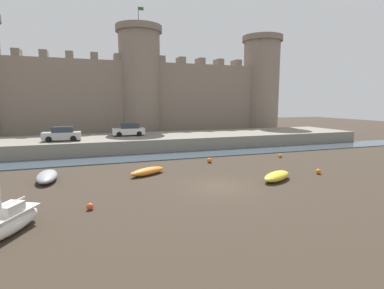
% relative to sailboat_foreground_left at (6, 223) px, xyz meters
% --- Properties ---
extents(ground_plane, '(160.00, 160.00, 0.00)m').
position_rel_sailboat_foreground_left_xyz_m(ground_plane, '(12.34, 3.96, -0.57)').
color(ground_plane, '#382D23').
extents(water_channel, '(80.00, 4.50, 0.10)m').
position_rel_sailboat_foreground_left_xyz_m(water_channel, '(12.34, 16.84, -0.52)').
color(water_channel, '#3D4C56').
rests_on(water_channel, ground).
extents(quay_road, '(58.39, 10.00, 1.59)m').
position_rel_sailboat_foreground_left_xyz_m(quay_road, '(12.34, 24.09, 0.23)').
color(quay_road, gray).
rests_on(quay_road, ground).
extents(castle, '(53.90, 7.51, 21.20)m').
position_rel_sailboat_foreground_left_xyz_m(castle, '(12.34, 35.68, 7.51)').
color(castle, gray).
rests_on(castle, ground).
extents(sailboat_foreground_left, '(2.94, 4.12, 5.72)m').
position_rel_sailboat_foreground_left_xyz_m(sailboat_foreground_left, '(0.00, 0.00, 0.00)').
color(sailboat_foreground_left, silver).
rests_on(sailboat_foreground_left, ground).
extents(rowboat_foreground_centre, '(3.53, 2.77, 0.69)m').
position_rel_sailboat_foreground_left_xyz_m(rowboat_foreground_centre, '(17.25, 4.00, -0.21)').
color(rowboat_foreground_centre, yellow).
rests_on(rowboat_foreground_centre, ground).
extents(rowboat_near_channel_right, '(3.45, 2.48, 0.61)m').
position_rel_sailboat_foreground_left_xyz_m(rowboat_near_channel_right, '(8.21, 9.09, -0.25)').
color(rowboat_near_channel_right, orange).
rests_on(rowboat_near_channel_right, ground).
extents(rowboat_foreground_right, '(1.45, 3.89, 0.70)m').
position_rel_sailboat_foreground_left_xyz_m(rowboat_foreground_right, '(0.59, 9.76, -0.20)').
color(rowboat_foreground_right, gray).
rests_on(rowboat_foreground_right, ground).
extents(mooring_buoy_mid_mud, '(0.43, 0.43, 0.43)m').
position_rel_sailboat_foreground_left_xyz_m(mooring_buoy_mid_mud, '(21.82, 4.63, -0.36)').
color(mooring_buoy_mid_mud, orange).
rests_on(mooring_buoy_mid_mud, ground).
extents(mooring_buoy_off_centre, '(0.39, 0.39, 0.39)m').
position_rel_sailboat_foreground_left_xyz_m(mooring_buoy_off_centre, '(23.37, 12.04, -0.38)').
color(mooring_buoy_off_centre, orange).
rests_on(mooring_buoy_off_centre, ground).
extents(mooring_buoy_near_channel, '(0.49, 0.49, 0.49)m').
position_rel_sailboat_foreground_left_xyz_m(mooring_buoy_near_channel, '(15.03, 12.06, -0.33)').
color(mooring_buoy_near_channel, orange).
rests_on(mooring_buoy_near_channel, ground).
extents(mooring_buoy_near_shore, '(0.39, 0.39, 0.39)m').
position_rel_sailboat_foreground_left_xyz_m(mooring_buoy_near_shore, '(3.61, 2.13, -0.38)').
color(mooring_buoy_near_shore, '#E04C1E').
rests_on(mooring_buoy_near_shore, ground).
extents(car_quay_east, '(4.16, 2.00, 1.62)m').
position_rel_sailboat_foreground_left_xyz_m(car_quay_east, '(0.94, 21.93, 1.80)').
color(car_quay_east, '#B2B5B7').
rests_on(car_quay_east, quay_road).
extents(car_quay_west, '(4.16, 2.00, 1.62)m').
position_rel_sailboat_foreground_left_xyz_m(car_quay_west, '(8.83, 24.60, 1.80)').
color(car_quay_west, silver).
rests_on(car_quay_west, quay_road).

